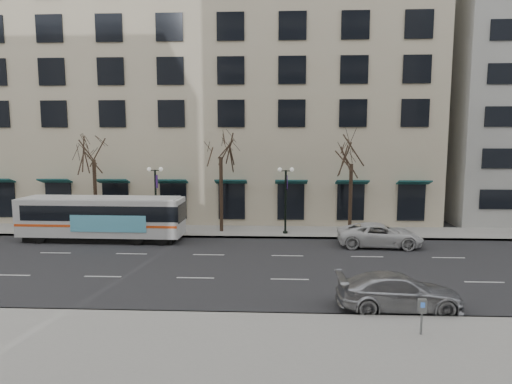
# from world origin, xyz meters

# --- Properties ---
(ground) EXTENTS (160.00, 160.00, 0.00)m
(ground) POSITION_xyz_m (0.00, 0.00, 0.00)
(ground) COLOR black
(ground) RESTS_ON ground
(sidewalk_far) EXTENTS (80.00, 4.00, 0.15)m
(sidewalk_far) POSITION_xyz_m (5.00, 9.00, 0.07)
(sidewalk_far) COLOR gray
(sidewalk_far) RESTS_ON ground
(building_hotel) EXTENTS (40.00, 20.00, 24.00)m
(building_hotel) POSITION_xyz_m (-2.00, 21.00, 12.00)
(building_hotel) COLOR #C3B395
(building_hotel) RESTS_ON ground
(tree_far_left) EXTENTS (3.60, 3.60, 8.34)m
(tree_far_left) POSITION_xyz_m (-10.00, 8.80, 6.70)
(tree_far_left) COLOR black
(tree_far_left) RESTS_ON ground
(tree_far_mid) EXTENTS (3.60, 3.60, 8.55)m
(tree_far_mid) POSITION_xyz_m (0.00, 8.80, 6.91)
(tree_far_mid) COLOR black
(tree_far_mid) RESTS_ON ground
(tree_far_right) EXTENTS (3.60, 3.60, 8.06)m
(tree_far_right) POSITION_xyz_m (10.00, 8.80, 6.42)
(tree_far_right) COLOR black
(tree_far_right) RESTS_ON ground
(lamp_post_left) EXTENTS (1.22, 0.45, 5.21)m
(lamp_post_left) POSITION_xyz_m (-4.99, 8.20, 2.94)
(lamp_post_left) COLOR black
(lamp_post_left) RESTS_ON ground
(lamp_post_right) EXTENTS (1.22, 0.45, 5.21)m
(lamp_post_right) POSITION_xyz_m (5.01, 8.20, 2.94)
(lamp_post_right) COLOR black
(lamp_post_right) RESTS_ON ground
(city_bus) EXTENTS (11.82, 2.78, 3.19)m
(city_bus) POSITION_xyz_m (-8.22, 5.79, 1.74)
(city_bus) COLOR silver
(city_bus) RESTS_ON ground
(silver_car) EXTENTS (5.35, 2.21, 1.55)m
(silver_car) POSITION_xyz_m (9.56, -6.05, 0.77)
(silver_car) COLOR #A3A5AB
(silver_car) RESTS_ON ground
(white_pickup) EXTENTS (5.83, 2.91, 1.59)m
(white_pickup) POSITION_xyz_m (11.39, 5.04, 0.79)
(white_pickup) COLOR silver
(white_pickup) RESTS_ON ground
(pay_station) EXTENTS (0.31, 0.22, 1.35)m
(pay_station) POSITION_xyz_m (9.61, -8.80, 1.12)
(pay_station) COLOR gray
(pay_station) RESTS_ON sidewalk_near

